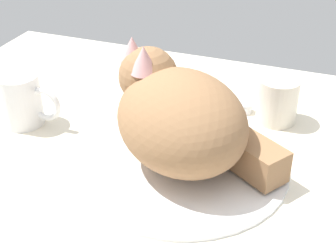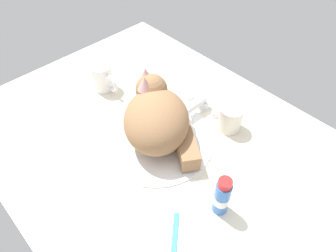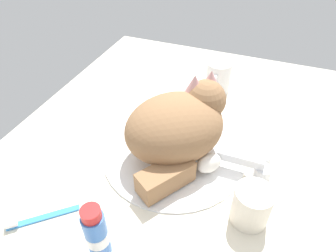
{
  "view_description": "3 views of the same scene",
  "coord_description": "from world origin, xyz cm",
  "px_view_note": "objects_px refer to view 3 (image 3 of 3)",
  "views": [
    {
      "loc": [
        19.74,
        -58.47,
        44.75
      ],
      "look_at": [
        -2.67,
        1.61,
        5.71
      ],
      "focal_mm": 53.34,
      "sensor_mm": 36.0,
      "label": 1
    },
    {
      "loc": [
        44.89,
        -38.24,
        68.61
      ],
      "look_at": [
        2.1,
        2.35,
        5.79
      ],
      "focal_mm": 33.44,
      "sensor_mm": 36.0,
      "label": 2
    },
    {
      "loc": [
        46.67,
        16.36,
        50.11
      ],
      "look_at": [
        -0.18,
        -1.58,
        7.88
      ],
      "focal_mm": 32.27,
      "sensor_mm": 36.0,
      "label": 3
    }
  ],
  "objects_px": {
    "coffee_mug": "(218,77)",
    "toothbrush": "(38,218)",
    "rinse_cup": "(251,206)",
    "toothpaste_bottle": "(96,233)",
    "faucet": "(254,168)",
    "cat": "(179,126)"
  },
  "relations": [
    {
      "from": "cat",
      "to": "toothbrush",
      "type": "height_order",
      "value": "cat"
    },
    {
      "from": "cat",
      "to": "coffee_mug",
      "type": "relative_size",
      "value": 2.66
    },
    {
      "from": "coffee_mug",
      "to": "toothbrush",
      "type": "height_order",
      "value": "coffee_mug"
    },
    {
      "from": "cat",
      "to": "toothpaste_bottle",
      "type": "distance_m",
      "value": 0.28
    },
    {
      "from": "coffee_mug",
      "to": "toothpaste_bottle",
      "type": "bearing_deg",
      "value": -6.6
    },
    {
      "from": "coffee_mug",
      "to": "toothpaste_bottle",
      "type": "relative_size",
      "value": 0.96
    },
    {
      "from": "faucet",
      "to": "rinse_cup",
      "type": "distance_m",
      "value": 0.11
    },
    {
      "from": "toothbrush",
      "to": "cat",
      "type": "bearing_deg",
      "value": 144.23
    },
    {
      "from": "cat",
      "to": "rinse_cup",
      "type": "height_order",
      "value": "cat"
    },
    {
      "from": "faucet",
      "to": "toothbrush",
      "type": "height_order",
      "value": "faucet"
    },
    {
      "from": "faucet",
      "to": "toothpaste_bottle",
      "type": "bearing_deg",
      "value": -39.4
    },
    {
      "from": "coffee_mug",
      "to": "toothbrush",
      "type": "xyz_separation_m",
      "value": [
        0.55,
        -0.21,
        -0.04
      ]
    },
    {
      "from": "faucet",
      "to": "toothpaste_bottle",
      "type": "distance_m",
      "value": 0.34
    },
    {
      "from": "coffee_mug",
      "to": "faucet",
      "type": "bearing_deg",
      "value": 27.33
    },
    {
      "from": "coffee_mug",
      "to": "rinse_cup",
      "type": "relative_size",
      "value": 1.44
    },
    {
      "from": "rinse_cup",
      "to": "toothpaste_bottle",
      "type": "xyz_separation_m",
      "value": [
        0.15,
        -0.23,
        0.02
      ]
    },
    {
      "from": "toothpaste_bottle",
      "to": "toothbrush",
      "type": "xyz_separation_m",
      "value": [
        -0.01,
        -0.14,
        -0.05
      ]
    },
    {
      "from": "rinse_cup",
      "to": "toothbrush",
      "type": "distance_m",
      "value": 0.4
    },
    {
      "from": "faucet",
      "to": "rinse_cup",
      "type": "bearing_deg",
      "value": 4.64
    },
    {
      "from": "coffee_mug",
      "to": "cat",
      "type": "bearing_deg",
      "value": -3.72
    },
    {
      "from": "rinse_cup",
      "to": "toothbrush",
      "type": "relative_size",
      "value": 0.73
    },
    {
      "from": "rinse_cup",
      "to": "toothbrush",
      "type": "height_order",
      "value": "rinse_cup"
    }
  ]
}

